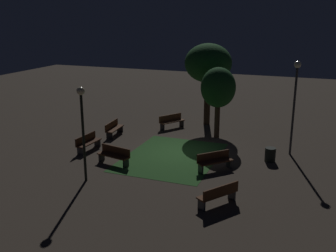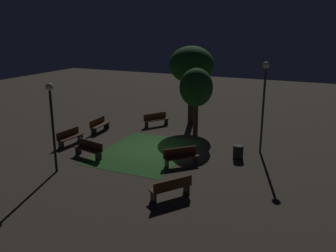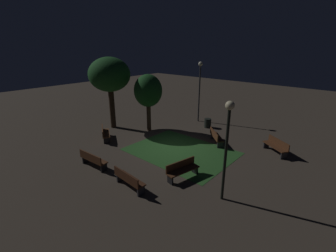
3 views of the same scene
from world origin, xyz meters
name	(u,v)px [view 2 (image 2 of 3)]	position (x,y,z in m)	size (l,w,h in m)	color
ground_plane	(154,148)	(0.00, 0.00, 0.00)	(60.00, 60.00, 0.00)	#473D33
grass_lawn	(145,152)	(0.83, -0.14, 0.01)	(6.26, 4.71, 0.01)	#2D6028
bench_lawn_edge	(99,124)	(-1.49, -4.87, 0.48)	(1.83, 0.61, 0.88)	#512D19
bench_path_side	(70,137)	(1.49, -4.87, 0.48)	(1.83, 0.60, 0.88)	#422314
bench_by_lamp	(89,148)	(2.77, -2.52, 0.48)	(0.84, 1.86, 0.88)	#512D19
bench_back_row	(181,156)	(1.77, 2.42, 0.48)	(1.64, 1.59, 0.88)	#512D19
bench_corner	(171,187)	(5.33, 3.51, 0.48)	(1.76, 1.41, 0.88)	#512D19
bench_front_right	(156,119)	(-4.41, -2.12, 0.48)	(1.77, 1.38, 0.88)	brown
tree_left_canopy	(196,88)	(-3.41, 1.22, 3.06)	(2.09, 2.09, 4.31)	#423021
tree_back_left	(192,65)	(-6.10, -0.16, 4.14)	(3.12, 3.12, 5.49)	#38281C
lamp_post_plaza_east	(264,93)	(-1.88, 5.69, 3.37)	(0.36, 0.36, 5.03)	#333338
lamp_post_path_center	(52,112)	(5.11, -2.72, 2.96)	(0.36, 0.36, 4.33)	black
trash_bin	(238,152)	(-0.37, 4.81, 0.36)	(0.55, 0.55, 0.73)	black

